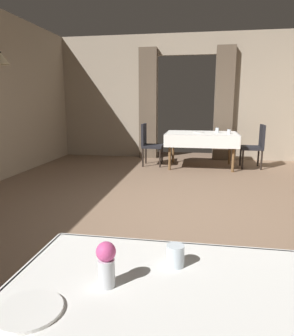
{
  "coord_description": "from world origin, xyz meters",
  "views": [
    {
      "loc": [
        0.38,
        -3.71,
        1.39
      ],
      "look_at": [
        -0.29,
        0.24,
        0.54
      ],
      "focal_mm": 33.21,
      "sensor_mm": 36.0,
      "label": 1
    }
  ],
  "objects": [
    {
      "name": "glass_near_b",
      "position": [
        0.3,
        -2.57,
        0.79
      ],
      "size": [
        0.07,
        0.07,
        0.09
      ],
      "primitive_type": "cylinder",
      "color": "silver",
      "rests_on": "dining_table_near"
    },
    {
      "name": "plate_near_c",
      "position": [
        -0.12,
        -2.93,
        0.76
      ],
      "size": [
        0.21,
        0.21,
        0.01
      ],
      "primitive_type": "cylinder",
      "color": "white",
      "rests_on": "dining_table_near"
    },
    {
      "name": "glass_mid_b",
      "position": [
        0.74,
        3.15,
        0.8
      ],
      "size": [
        0.07,
        0.07,
        0.1
      ],
      "primitive_type": "cylinder",
      "color": "silver",
      "rests_on": "dining_table_mid"
    },
    {
      "name": "dining_table_near",
      "position": [
        0.35,
        -2.79,
        0.66
      ],
      "size": [
        1.29,
        0.88,
        0.75
      ],
      "color": "brown",
      "rests_on": "ground"
    },
    {
      "name": "plate_mid_a",
      "position": [
        0.35,
        3.09,
        0.76
      ],
      "size": [
        0.23,
        0.23,
        0.01
      ],
      "primitive_type": "cylinder",
      "color": "white",
      "rests_on": "dining_table_mid"
    },
    {
      "name": "wall_back",
      "position": [
        0.0,
        4.18,
        1.52
      ],
      "size": [
        6.4,
        0.27,
        3.0
      ],
      "color": "gray",
      "rests_on": "ground"
    },
    {
      "name": "glass_mid_c",
      "position": [
        0.97,
        2.88,
        0.8
      ],
      "size": [
        0.07,
        0.07,
        0.1
      ],
      "primitive_type": "cylinder",
      "color": "silver",
      "rests_on": "dining_table_mid"
    },
    {
      "name": "dining_table_mid",
      "position": [
        0.42,
        3.07,
        0.67
      ],
      "size": [
        1.52,
        1.05,
        0.75
      ],
      "color": "brown",
      "rests_on": "ground"
    },
    {
      "name": "flower_vase_near",
      "position": [
        0.08,
        -2.75,
        0.84
      ],
      "size": [
        0.07,
        0.07,
        0.17
      ],
      "color": "silver",
      "rests_on": "dining_table_near"
    },
    {
      "name": "chair_mid_right",
      "position": [
        1.56,
        3.17,
        0.52
      ],
      "size": [
        0.44,
        0.44,
        0.93
      ],
      "color": "black",
      "rests_on": "ground"
    },
    {
      "name": "ground",
      "position": [
        0.0,
        0.0,
        0.0
      ],
      "size": [
        10.08,
        10.08,
        0.0
      ],
      "primitive_type": "plane",
      "color": "#7A604C"
    },
    {
      "name": "chair_mid_left",
      "position": [
        -0.73,
        3.07,
        0.52
      ],
      "size": [
        0.44,
        0.44,
        0.93
      ],
      "color": "black",
      "rests_on": "ground"
    }
  ]
}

